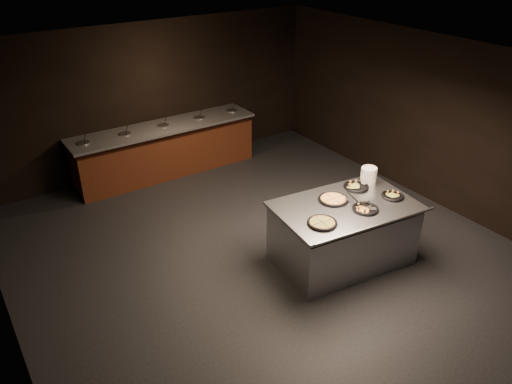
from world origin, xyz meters
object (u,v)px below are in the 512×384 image
(serving_counter, at_px, (343,234))
(pan_veggie_whole, at_px, (322,223))
(plate_stack, at_px, (369,175))
(pan_cheese_whole, at_px, (333,199))

(serving_counter, distance_m, pan_veggie_whole, 0.82)
(serving_counter, xyz_separation_m, plate_stack, (0.75, 0.32, 0.62))
(pan_veggie_whole, height_order, pan_cheese_whole, same)
(pan_veggie_whole, bearing_deg, pan_cheese_whole, 35.96)
(pan_veggie_whole, bearing_deg, plate_stack, 20.76)
(plate_stack, distance_m, pan_cheese_whole, 0.83)
(serving_counter, xyz_separation_m, pan_cheese_whole, (-0.06, 0.20, 0.52))
(plate_stack, relative_size, pan_cheese_whole, 0.58)
(serving_counter, relative_size, plate_stack, 8.41)
(pan_veggie_whole, bearing_deg, serving_counter, 18.24)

